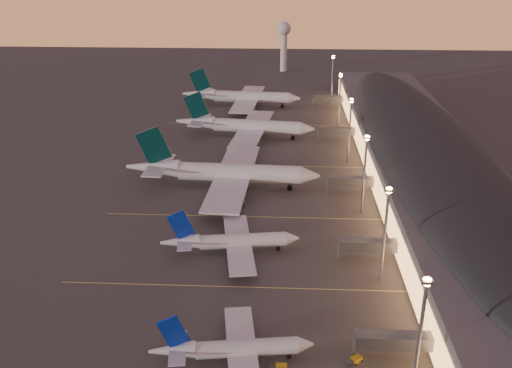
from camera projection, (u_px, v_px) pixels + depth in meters
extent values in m
plane|color=#3C3A38|center=(240.00, 276.00, 147.18)|extent=(700.00, 700.00, 0.00)
cylinder|color=silver|center=(247.00, 348.00, 116.15)|extent=(21.10, 6.34, 3.54)
cone|color=silver|center=(305.00, 345.00, 117.12)|extent=(3.81, 3.97, 3.54)
cone|color=silver|center=(172.00, 350.00, 114.77)|extent=(9.79, 4.79, 3.54)
cube|color=silver|center=(242.00, 351.00, 116.31)|extent=(10.04, 30.39, 0.39)
cylinder|color=navy|center=(243.00, 335.00, 122.85)|extent=(5.02, 3.27, 2.66)
cube|color=navy|center=(173.00, 332.00, 113.02)|extent=(6.50, 1.41, 7.69)
cube|color=silver|center=(178.00, 348.00, 114.65)|extent=(4.78, 11.10, 0.25)
cylinder|color=black|center=(289.00, 355.00, 117.81)|extent=(0.32, 0.32, 1.40)
cylinder|color=black|center=(289.00, 356.00, 117.89)|extent=(1.07, 0.75, 0.99)
cylinder|color=black|center=(238.00, 350.00, 119.25)|extent=(0.32, 0.32, 1.40)
cylinder|color=black|center=(238.00, 351.00, 119.33)|extent=(1.07, 0.75, 0.99)
cylinder|color=black|center=(239.00, 366.00, 114.69)|extent=(0.32, 0.32, 1.40)
cylinder|color=black|center=(239.00, 367.00, 114.77)|extent=(1.07, 0.75, 0.99)
cylinder|color=silver|center=(243.00, 241.00, 157.28)|extent=(24.05, 7.44, 4.04)
cone|color=silver|center=(292.00, 238.00, 158.50)|extent=(4.37, 4.55, 4.04)
cone|color=silver|center=(180.00, 242.00, 155.55)|extent=(11.18, 5.55, 4.04)
cube|color=silver|center=(239.00, 243.00, 157.45)|extent=(11.75, 34.64, 0.44)
cylinder|color=navy|center=(239.00, 235.00, 164.91)|extent=(5.74, 3.77, 3.03)
cylinder|color=navy|center=(243.00, 261.00, 151.18)|extent=(5.74, 3.77, 3.03)
cube|color=navy|center=(181.00, 225.00, 153.57)|extent=(7.41, 1.67, 8.76)
cube|color=silver|center=(185.00, 240.00, 155.43)|extent=(5.56, 12.67, 0.28)
cylinder|color=black|center=(278.00, 248.00, 159.25)|extent=(0.37, 0.37, 1.59)
cylinder|color=black|center=(278.00, 249.00, 159.34)|extent=(1.22, 0.86, 1.13)
cylinder|color=black|center=(235.00, 245.00, 160.79)|extent=(0.37, 0.37, 1.59)
cylinder|color=black|center=(235.00, 246.00, 160.88)|extent=(1.22, 0.86, 1.13)
cylinder|color=black|center=(237.00, 255.00, 155.60)|extent=(0.37, 0.37, 1.59)
cylinder|color=black|center=(237.00, 256.00, 155.69)|extent=(1.22, 0.86, 1.13)
cylinder|color=silver|center=(239.00, 173.00, 198.17)|extent=(42.56, 8.73, 6.39)
cone|color=silver|center=(310.00, 176.00, 195.81)|extent=(7.16, 6.76, 6.39)
cone|color=silver|center=(153.00, 167.00, 200.82)|extent=(19.42, 7.44, 6.39)
cube|color=silver|center=(233.00, 176.00, 198.80)|extent=(15.69, 62.38, 0.70)
cylinder|color=#585A5F|center=(242.00, 168.00, 211.97)|extent=(9.80, 5.32, 4.79)
cylinder|color=#585A5F|center=(232.00, 197.00, 187.05)|extent=(9.80, 5.32, 4.79)
cube|color=#062A2A|center=(154.00, 145.00, 197.53)|extent=(12.64, 1.66, 14.19)
cube|color=silver|center=(159.00, 165.00, 200.23)|extent=(8.05, 22.59, 0.45)
cylinder|color=black|center=(290.00, 187.00, 198.20)|extent=(0.54, 0.54, 2.56)
cylinder|color=black|center=(290.00, 188.00, 198.35)|extent=(1.85, 1.22, 1.79)
cylinder|color=black|center=(231.00, 180.00, 204.34)|extent=(0.54, 0.54, 2.56)
cylinder|color=black|center=(231.00, 181.00, 204.49)|extent=(1.85, 1.22, 1.79)
cylinder|color=black|center=(228.00, 189.00, 196.14)|extent=(0.54, 0.54, 2.56)
cylinder|color=black|center=(228.00, 190.00, 196.28)|extent=(1.85, 1.22, 1.79)
cylinder|color=silver|center=(257.00, 126.00, 250.71)|extent=(38.85, 10.26, 5.81)
cone|color=silver|center=(307.00, 129.00, 247.31)|extent=(6.84, 6.50, 5.81)
cone|color=silver|center=(195.00, 122.00, 254.68)|extent=(17.92, 7.80, 5.81)
cube|color=silver|center=(253.00, 128.00, 251.39)|extent=(17.64, 57.10, 0.64)
cylinder|color=#585A5F|center=(260.00, 125.00, 263.19)|extent=(9.13, 5.34, 4.36)
cylinder|color=#585A5F|center=(250.00, 142.00, 240.72)|extent=(9.13, 5.34, 4.36)
cube|color=#062A2A|center=(196.00, 106.00, 251.63)|extent=(11.49, 2.20, 12.90)
cube|color=silver|center=(200.00, 120.00, 254.02)|extent=(8.52, 20.81, 0.41)
cylinder|color=black|center=(293.00, 137.00, 249.82)|extent=(0.52, 0.52, 2.32)
cylinder|color=black|center=(293.00, 138.00, 249.96)|extent=(1.74, 1.20, 1.63)
cylinder|color=black|center=(251.00, 132.00, 256.46)|extent=(0.52, 0.52, 2.32)
cylinder|color=black|center=(251.00, 133.00, 256.59)|extent=(1.74, 1.20, 1.63)
cylinder|color=black|center=(248.00, 138.00, 249.06)|extent=(0.52, 0.52, 2.32)
cylinder|color=black|center=(248.00, 138.00, 249.19)|extent=(1.74, 1.20, 1.63)
cylinder|color=silver|center=(252.00, 97.00, 298.85)|extent=(39.04, 8.84, 5.85)
cone|color=silver|center=(294.00, 98.00, 296.23)|extent=(6.68, 6.32, 5.85)
cone|color=silver|center=(199.00, 94.00, 301.85)|extent=(17.88, 7.19, 5.85)
cube|color=silver|center=(248.00, 99.00, 299.47)|extent=(15.60, 57.28, 0.64)
cylinder|color=#585A5F|center=(253.00, 97.00, 311.47)|extent=(9.05, 5.06, 4.39)
cylinder|color=#585A5F|center=(247.00, 109.00, 288.71)|extent=(9.05, 5.06, 4.39)
cube|color=#062A2A|center=(200.00, 80.00, 298.81)|extent=(11.58, 1.77, 12.99)
cube|color=silver|center=(203.00, 93.00, 301.26)|extent=(7.81, 20.79, 0.41)
cylinder|color=black|center=(282.00, 106.00, 298.55)|extent=(0.50, 0.50, 2.34)
cylinder|color=black|center=(282.00, 106.00, 298.68)|extent=(1.71, 1.15, 1.64)
cylinder|color=black|center=(247.00, 102.00, 304.55)|extent=(0.50, 0.50, 2.34)
cylinder|color=black|center=(247.00, 103.00, 304.69)|extent=(1.71, 1.15, 1.64)
cylinder|color=black|center=(245.00, 106.00, 297.06)|extent=(0.50, 0.50, 2.34)
cylinder|color=black|center=(245.00, 107.00, 297.20)|extent=(1.71, 1.15, 1.64)
cube|color=#525257|center=(423.00, 161.00, 208.80)|extent=(40.00, 255.00, 12.00)
ellipsoid|color=black|center=(425.00, 145.00, 206.47)|extent=(39.00, 253.00, 10.92)
cube|color=#FFA75E|center=(367.00, 162.00, 210.10)|extent=(0.40, 244.80, 8.00)
cube|color=#585A5F|center=(394.00, 340.00, 116.28)|extent=(16.00, 3.20, 3.00)
cylinder|color=gray|center=(354.00, 348.00, 117.54)|extent=(0.70, 0.70, 4.40)
cube|color=#585A5F|center=(368.00, 245.00, 153.11)|extent=(16.00, 3.20, 3.00)
cylinder|color=gray|center=(338.00, 252.00, 154.36)|extent=(0.70, 0.70, 4.40)
cube|color=#585A5F|center=(351.00, 181.00, 194.53)|extent=(16.00, 3.20, 3.00)
cylinder|color=gray|center=(327.00, 187.00, 195.79)|extent=(0.70, 0.70, 4.40)
cube|color=#585A5F|center=(337.00, 131.00, 247.01)|extent=(16.00, 3.20, 3.00)
cylinder|color=gray|center=(318.00, 136.00, 248.26)|extent=(0.70, 0.70, 4.40)
cube|color=#585A5F|center=(328.00, 99.00, 298.57)|extent=(16.00, 3.20, 3.00)
cylinder|color=gray|center=(313.00, 103.00, 299.82)|extent=(0.70, 0.70, 4.40)
cylinder|color=gray|center=(419.00, 340.00, 103.88)|extent=(0.70, 0.70, 25.00)
cube|color=gray|center=(427.00, 281.00, 98.96)|extent=(2.20, 2.20, 0.50)
sphere|color=#FFB055|center=(427.00, 282.00, 99.03)|extent=(1.80, 1.80, 1.80)
cylinder|color=gray|center=(384.00, 237.00, 140.71)|extent=(0.70, 0.70, 25.00)
cube|color=gray|center=(389.00, 189.00, 135.78)|extent=(2.20, 2.20, 0.50)
sphere|color=#FFB055|center=(389.00, 190.00, 135.86)|extent=(1.80, 1.80, 1.80)
cylinder|color=gray|center=(364.00, 176.00, 177.53)|extent=(0.70, 0.70, 25.00)
cube|color=gray|center=(367.00, 137.00, 172.61)|extent=(2.20, 2.20, 0.50)
sphere|color=#FFB055|center=(367.00, 138.00, 172.68)|extent=(1.80, 1.80, 1.80)
cylinder|color=gray|center=(349.00, 132.00, 218.96)|extent=(0.70, 0.70, 25.00)
cube|color=gray|center=(351.00, 100.00, 214.04)|extent=(2.20, 2.20, 0.50)
sphere|color=#FFB055|center=(351.00, 100.00, 214.11)|extent=(1.80, 1.80, 1.80)
cylinder|color=gray|center=(339.00, 102.00, 260.39)|extent=(0.70, 0.70, 25.00)
cube|color=gray|center=(341.00, 75.00, 255.46)|extent=(2.20, 2.20, 0.50)
sphere|color=#FFB055|center=(341.00, 75.00, 255.54)|extent=(1.80, 1.80, 1.80)
cylinder|color=gray|center=(332.00, 81.00, 301.82)|extent=(0.70, 0.70, 25.00)
cube|color=gray|center=(333.00, 57.00, 296.89)|extent=(2.20, 2.20, 0.50)
sphere|color=#FFB055|center=(333.00, 57.00, 296.97)|extent=(1.80, 1.80, 1.80)
cylinder|color=silver|center=(284.00, 52.00, 381.05)|extent=(4.40, 4.40, 26.00)
sphere|color=silver|center=(284.00, 29.00, 375.24)|extent=(9.00, 9.00, 9.00)
cube|color=#D8C659|center=(238.00, 287.00, 142.58)|extent=(90.00, 0.36, 0.00)
cube|color=#D8C659|center=(248.00, 217.00, 179.40)|extent=(90.00, 0.36, 0.00)
cube|color=#D8C659|center=(255.00, 166.00, 220.83)|extent=(90.00, 0.36, 0.00)
cube|color=#D8C659|center=(261.00, 124.00, 271.47)|extent=(90.00, 0.36, 0.00)
cube|color=gold|center=(281.00, 367.00, 114.74)|extent=(2.35, 1.49, 1.06)
cube|color=#585A5F|center=(273.00, 367.00, 114.84)|extent=(1.38, 1.28, 0.77)
cylinder|color=black|center=(286.00, 366.00, 115.50)|extent=(0.43, 0.18, 0.42)
cylinder|color=black|center=(277.00, 366.00, 115.55)|extent=(0.43, 0.18, 0.42)
cube|color=gold|center=(356.00, 359.00, 116.85)|extent=(2.73, 2.54, 1.06)
cube|color=#585A5F|center=(350.00, 363.00, 116.03)|extent=(1.84, 1.81, 0.77)
cylinder|color=black|center=(357.00, 357.00, 117.98)|extent=(0.45, 0.39, 0.43)
cylinder|color=black|center=(362.00, 361.00, 116.86)|extent=(0.45, 0.39, 0.43)
cylinder|color=black|center=(350.00, 360.00, 117.09)|extent=(0.45, 0.39, 0.43)
cylinder|color=black|center=(355.00, 364.00, 115.98)|extent=(0.45, 0.39, 0.43)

